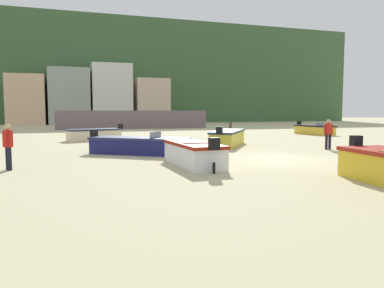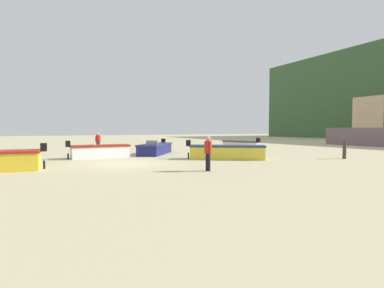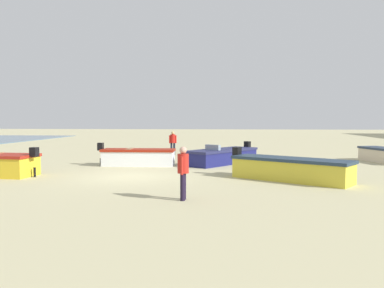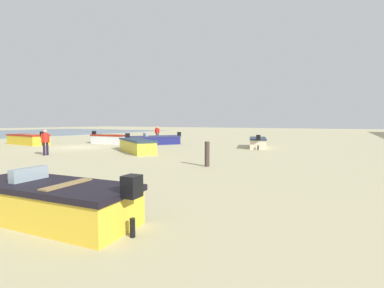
{
  "view_description": "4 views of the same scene",
  "coord_description": "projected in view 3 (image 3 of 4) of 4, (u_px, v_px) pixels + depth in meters",
  "views": [
    {
      "loc": [
        -8.43,
        -13.99,
        2.07
      ],
      "look_at": [
        -3.13,
        2.22,
        0.56
      ],
      "focal_mm": 35.14,
      "sensor_mm": 36.0,
      "label": 1
    },
    {
      "loc": [
        16.67,
        -4.05,
        1.94
      ],
      "look_at": [
        -2.52,
        5.64,
        0.86
      ],
      "focal_mm": 27.93,
      "sensor_mm": 36.0,
      "label": 2
    },
    {
      "loc": [
        16.63,
        4.15,
        2.44
      ],
      "look_at": [
        -4.58,
        2.23,
        1.12
      ],
      "focal_mm": 37.51,
      "sensor_mm": 36.0,
      "label": 3
    },
    {
      "loc": [
        15.54,
        19.22,
        2.1
      ],
      "look_at": [
        1.9,
        11.74,
        0.86
      ],
      "focal_mm": 26.0,
      "sensor_mm": 36.0,
      "label": 4
    }
  ],
  "objects": [
    {
      "name": "boat_yellow_4",
      "position": [
        290.0,
        169.0,
        15.88
      ],
      "size": [
        3.8,
        4.73,
        1.23
      ],
      "rotation": [
        0.0,
        0.0,
        5.69
      ],
      "color": "gold",
      "rests_on": "ground"
    },
    {
      "name": "beach_walker_distant",
      "position": [
        183.0,
        169.0,
        12.03
      ],
      "size": [
        0.54,
        0.37,
        1.62
      ],
      "rotation": [
        0.0,
        0.0,
        3.06
      ],
      "color": "black",
      "rests_on": "ground"
    },
    {
      "name": "beach_walker_foreground",
      "position": [
        173.0,
        141.0,
        27.39
      ],
      "size": [
        0.45,
        0.52,
        1.62
      ],
      "rotation": [
        0.0,
        0.0,
        2.0
      ],
      "color": "black",
      "rests_on": "ground"
    },
    {
      "name": "ground_plane",
      "position": [
        130.0,
        177.0,
        17.05
      ],
      "size": [
        160.0,
        160.0,
        0.0
      ],
      "primitive_type": "plane",
      "color": "tan"
    },
    {
      "name": "boat_white_1",
      "position": [
        138.0,
        157.0,
        21.04
      ],
      "size": [
        1.41,
        4.08,
        1.2
      ],
      "rotation": [
        0.0,
        0.0,
        0.02
      ],
      "color": "white",
      "rests_on": "ground"
    },
    {
      "name": "boat_navy_5",
      "position": [
        222.0,
        156.0,
        21.91
      ],
      "size": [
        4.78,
        4.06,
        1.13
      ],
      "rotation": [
        0.0,
        0.0,
        4.09
      ],
      "color": "navy",
      "rests_on": "ground"
    }
  ]
}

